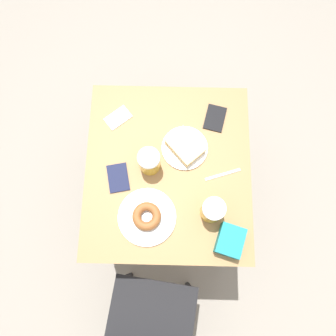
# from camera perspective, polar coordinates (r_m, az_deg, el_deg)

# --- Properties ---
(ground_plane) EXTENTS (8.00, 8.00, 0.00)m
(ground_plane) POSITION_cam_1_polar(r_m,az_deg,el_deg) (2.15, -0.00, -5.15)
(ground_plane) COLOR gray
(table) EXTENTS (0.74, 0.82, 0.71)m
(table) POSITION_cam_1_polar(r_m,az_deg,el_deg) (1.52, -0.00, -0.93)
(table) COLOR #997044
(table) RESTS_ON ground_plane
(plate_with_cake) EXTENTS (0.21, 0.21, 0.05)m
(plate_with_cake) POSITION_cam_1_polar(r_m,az_deg,el_deg) (1.46, 2.96, 3.67)
(plate_with_cake) COLOR white
(plate_with_cake) RESTS_ON table
(plate_with_donut) EXTENTS (0.25, 0.25, 0.05)m
(plate_with_donut) POSITION_cam_1_polar(r_m,az_deg,el_deg) (1.40, -3.71, -8.45)
(plate_with_donut) COLOR white
(plate_with_donut) RESTS_ON table
(beer_mug_left) EXTENTS (0.09, 0.09, 0.13)m
(beer_mug_left) POSITION_cam_1_polar(r_m,az_deg,el_deg) (1.40, -3.27, 1.14)
(beer_mug_left) COLOR gold
(beer_mug_left) RESTS_ON table
(beer_mug_center) EXTENTS (0.09, 0.09, 0.13)m
(beer_mug_center) POSITION_cam_1_polar(r_m,az_deg,el_deg) (1.36, 7.74, -7.32)
(beer_mug_center) COLOR gold
(beer_mug_center) RESTS_ON table
(napkin_folded) EXTENTS (0.14, 0.13, 0.00)m
(napkin_folded) POSITION_cam_1_polar(r_m,az_deg,el_deg) (1.55, -8.70, 8.65)
(napkin_folded) COLOR white
(napkin_folded) RESTS_ON table
(fork) EXTENTS (0.16, 0.06, 0.00)m
(fork) POSITION_cam_1_polar(r_m,az_deg,el_deg) (1.46, 9.50, -1.11)
(fork) COLOR silver
(fork) RESTS_ON table
(passport_near_edge) EXTENTS (0.11, 0.14, 0.01)m
(passport_near_edge) POSITION_cam_1_polar(r_m,az_deg,el_deg) (1.45, -8.68, -1.69)
(passport_near_edge) COLOR #141938
(passport_near_edge) RESTS_ON table
(passport_far_edge) EXTENTS (0.11, 0.14, 0.01)m
(passport_far_edge) POSITION_cam_1_polar(r_m,az_deg,el_deg) (1.54, 8.18, 8.60)
(passport_far_edge) COLOR black
(passport_far_edge) RESTS_ON table
(blue_pouch) EXTENTS (0.13, 0.15, 0.07)m
(blue_pouch) POSITION_cam_1_polar(r_m,az_deg,el_deg) (1.39, 10.77, -12.33)
(blue_pouch) COLOR teal
(blue_pouch) RESTS_ON table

